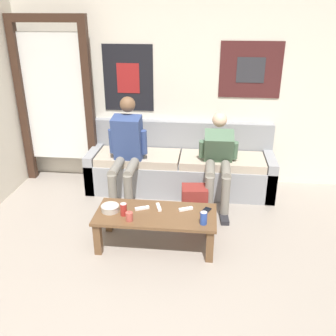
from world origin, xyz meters
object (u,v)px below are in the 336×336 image
Objects in this scene: drink_can_red at (124,209)px; person_seated_teen at (218,158)px; game_controller_near_left at (159,207)px; pillar_candle at (129,216)px; game_controller_near_right at (142,208)px; person_seated_adult at (126,149)px; backpack at (194,203)px; game_controller_far_center at (186,209)px; ceramic_bowl at (110,208)px; cell_phone at (206,211)px; couch at (180,168)px; drink_can_blue at (204,218)px; coffee_table at (156,219)px.

person_seated_teen is at bearing 48.52° from drink_can_red.
person_seated_teen is 1.07m from game_controller_near_left.
pillar_candle is 0.68× the size of game_controller_near_right.
person_seated_adult reaches higher than game_controller_near_left.
drink_can_red is (-0.66, -0.66, 0.25)m from backpack.
person_seated_teen is 7.37× the size of game_controller_far_center.
ceramic_bowl reaches higher than cell_phone.
drink_can_red is at bearing -79.89° from person_seated_adult.
drink_can_blue is (0.33, -1.47, 0.13)m from couch.
person_seated_teen is 7.34× the size of game_controller_near_right.
drink_can_red reaches higher than game_controller_near_right.
drink_can_red is at bearing 128.46° from pillar_candle.
ceramic_bowl reaches higher than game_controller_near_right.
pillar_candle is (0.25, -1.09, -0.26)m from person_seated_adult.
drink_can_red is (-0.07, 0.09, 0.02)m from pillar_candle.
pillar_candle is (-0.23, -0.16, 0.10)m from coffee_table.
couch is at bearing 102.71° from drink_can_blue.
game_controller_near_left reaches higher than cell_phone.
backpack is at bearing 46.40° from game_controller_near_right.
pillar_candle is at bearing -160.43° from cell_phone.
pillar_candle reaches higher than game_controller_near_right.
pillar_candle is 0.36m from game_controller_near_left.
coffee_table is at bearing -122.20° from person_seated_teen.
person_seated_adult is at bearing 139.04° from cell_phone.
coffee_table is (-0.14, -1.32, 0.01)m from couch.
game_controller_near_left reaches higher than coffee_table.
backpack is at bearing 82.10° from game_controller_far_center.
backpack is 0.79m from drink_can_blue.
backpack is 1.03m from ceramic_bowl.
couch is at bearing 77.24° from game_controller_near_right.
game_controller_near_right is (0.31, 0.07, -0.02)m from ceramic_bowl.
person_seated_teen reaches higher than pillar_candle.
person_seated_teen is 1.42m from pillar_candle.
drink_can_red is 0.86× the size of game_controller_far_center.
game_controller_near_right is at bearing -130.00° from person_seated_teen.
person_seated_teen is (0.61, 0.97, 0.29)m from coffee_table.
drink_can_red is 0.85× the size of game_controller_near_right.
pillar_candle is at bearing -126.66° from person_seated_teen.
cell_phone is at bearing -40.96° from person_seated_adult.
person_seated_adult is 10.11× the size of drink_can_red.
drink_can_blue is 0.85× the size of game_controller_near_right.
couch reaches higher than game_controller_near_right.
coffee_table is 1.18m from person_seated_teen.
pillar_candle is at bearing -109.99° from game_controller_near_right.
game_controller_near_right is 1.00× the size of game_controller_far_center.
person_seated_teen is 7.22× the size of game_controller_near_left.
drink_can_blue is at bearing 1.29° from pillar_candle.
couch reaches higher than pillar_candle.
game_controller_near_left is (0.47, 0.11, -0.02)m from ceramic_bowl.
cell_phone is at bearing 19.57° from pillar_candle.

